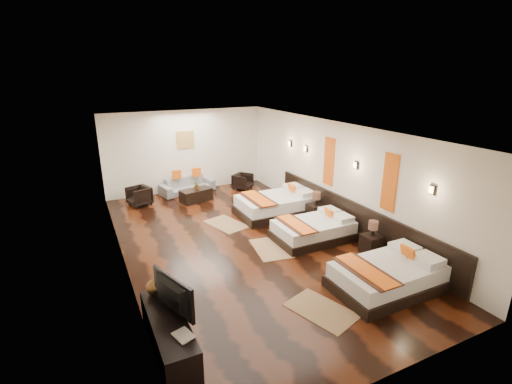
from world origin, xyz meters
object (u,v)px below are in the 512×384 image
bed_near (388,276)px  coffee_table (196,195)px  nightstand_b (316,210)px  sofa (187,185)px  tv_console (169,334)px  nightstand_a (371,242)px  armchair_right (243,181)px  bed_far (277,205)px  figurine (156,284)px  tv (167,296)px  book (176,339)px  armchair_left (139,196)px  bed_mid (314,230)px  table_plant (197,185)px

bed_near → coffee_table: 6.79m
nightstand_b → sofa: size_ratio=0.45×
bed_near → tv_console: bed_near is taller
bed_near → nightstand_a: size_ratio=2.62×
sofa → armchair_right: size_ratio=3.06×
bed_near → bed_far: bearing=90.0°
nightstand_a → sofa: nightstand_a is taller
figurine → tv: bearing=-85.3°
nightstand_b → figurine: 5.58m
nightstand_a → book: size_ratio=2.67×
nightstand_b → armchair_left: nightstand_b is taller
nightstand_b → tv_console: 5.93m
bed_mid → book: size_ratio=6.52×
bed_far → coffee_table: bearing=129.7°
bed_mid → armchair_left: (-3.51, 4.51, 0.04)m
bed_mid → nightstand_b: 1.26m
tv_console → armchair_right: 8.10m
bed_near → coffee_table: size_ratio=2.10×
tv_console → book: bearing=-90.0°
nightstand_a → tv: (-4.90, -0.93, 0.56)m
tv → book: (-0.05, -0.64, -0.28)m
tv → armchair_left: bearing=-24.6°
bed_far → armchair_right: size_ratio=3.73×
coffee_table → bed_mid: bearing=-66.3°
bed_mid → armchair_right: (0.11, 4.60, 0.02)m
sofa → armchair_left: (-1.72, -0.56, 0.02)m
nightstand_b → book: size_ratio=2.80×
bed_mid → bed_far: bearing=89.9°
table_plant → bed_far: bearing=-51.6°
bed_far → armchair_right: bed_far is taller
book → bed_far: bearing=48.2°
coffee_table → table_plant: table_plant is taller
nightstand_b → armchair_right: size_ratio=1.38×
armchair_left → coffee_table: armchair_left is taller
bed_near → sofa: size_ratio=1.13×
tv → armchair_right: 7.99m
nightstand_b → tv_console: bearing=-146.4°
bed_far → nightstand_a: 3.22m
bed_mid → tv_console: size_ratio=1.09×
tv → figurine: tv is taller
bed_mid → figurine: figurine is taller
armchair_right → nightstand_a: bearing=-120.0°
sofa → armchair_left: bearing=-173.8°
book → armchair_right: (4.30, 7.39, -0.29)m
book → sofa: book is taller
nightstand_b → sofa: (-2.54, 4.06, -0.02)m
book → sofa: bearing=73.0°
nightstand_b → table_plant: 3.98m
bed_near → armchair_right: bearing=89.2°
bed_mid → figurine: size_ratio=5.62×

